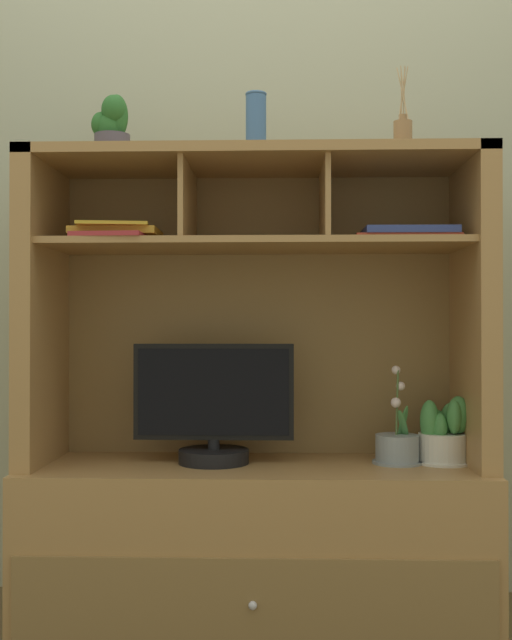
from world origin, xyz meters
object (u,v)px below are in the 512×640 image
at_px(magazine_stack_left, 116,234).
at_px(ceramic_vase, 256,125).
at_px(media_console, 256,481).
at_px(potted_orchid, 397,447).
at_px(tv_monitor, 214,411).
at_px(potted_fern, 445,434).
at_px(potted_succulent, 112,128).
at_px(magazine_stack_centre, 405,236).
at_px(diffuser_bottle, 403,136).

bearing_deg(magazine_stack_left, ceramic_vase, 7.26).
bearing_deg(media_console, potted_orchid, -0.41).
distance_m(tv_monitor, potted_orchid, 0.57).
bearing_deg(potted_fern, magazine_stack_left, -176.22).
bearing_deg(magazine_stack_left, media_console, 8.18).
xyz_separation_m(media_console, potted_succulent, (-0.45, 0.01, 1.10)).
xyz_separation_m(tv_monitor, magazine_stack_centre, (0.58, 0.00, 0.53)).
height_order(magazine_stack_centre, diffuser_bottle, diffuser_bottle).
height_order(diffuser_bottle, ceramic_vase, diffuser_bottle).
bearing_deg(diffuser_bottle, potted_succulent, 178.49).
bearing_deg(potted_orchid, diffuser_bottle, -30.57).
height_order(media_console, magazine_stack_centre, media_console).
bearing_deg(tv_monitor, ceramic_vase, 4.84).
bearing_deg(potted_orchid, tv_monitor, -178.49).
height_order(potted_fern, magazine_stack_centre, magazine_stack_centre).
bearing_deg(ceramic_vase, media_console, 90.00).
relative_size(tv_monitor, potted_orchid, 1.64).
xyz_separation_m(potted_orchid, magazine_stack_left, (-0.86, -0.06, 0.65)).
bearing_deg(potted_succulent, diffuser_bottle, -1.51).
bearing_deg(potted_succulent, media_console, -1.32).
bearing_deg(magazine_stack_centre, potted_fern, 9.69).
distance_m(tv_monitor, ceramic_vase, 0.89).
xyz_separation_m(media_console, diffuser_bottle, (0.45, -0.01, 1.06)).
bearing_deg(magazine_stack_left, potted_orchid, 3.86).
relative_size(potted_orchid, potted_succulent, 1.49).
relative_size(magazine_stack_centre, ceramic_vase, 1.56).
bearing_deg(diffuser_bottle, potted_fern, 8.27).
xyz_separation_m(media_console, ceramic_vase, (0.00, -0.01, 1.10)).
distance_m(potted_orchid, diffuser_bottle, 0.95).
bearing_deg(potted_succulent, magazine_stack_left, -67.79).
distance_m(potted_fern, potted_succulent, 1.40).
distance_m(potted_orchid, magazine_stack_centre, 0.65).
distance_m(potted_orchid, ceramic_vase, 1.08).
bearing_deg(ceramic_vase, magazine_stack_left, -172.74).
height_order(tv_monitor, potted_orchid, tv_monitor).
relative_size(magazine_stack_left, diffuser_bottle, 1.04).
distance_m(potted_succulent, ceramic_vase, 0.45).
bearing_deg(potted_orchid, ceramic_vase, -179.49).
height_order(media_console, magazine_stack_left, media_console).
xyz_separation_m(magazine_stack_left, potted_succulent, (-0.03, 0.07, 0.34)).
height_order(potted_orchid, diffuser_bottle, diffuser_bottle).
bearing_deg(magazine_stack_left, magazine_stack_centre, 2.94).
xyz_separation_m(tv_monitor, diffuser_bottle, (0.58, 0.00, 0.84)).
relative_size(media_console, potted_orchid, 4.77).
bearing_deg(tv_monitor, magazine_stack_centre, 0.21).
height_order(diffuser_bottle, potted_succulent, diffuser_bottle).
xyz_separation_m(magazine_stack_left, magazine_stack_centre, (0.88, 0.05, -0.01)).
xyz_separation_m(potted_fern, diffuser_bottle, (-0.13, -0.02, 0.91)).
height_order(magazine_stack_centre, ceramic_vase, ceramic_vase).
xyz_separation_m(magazine_stack_centre, potted_succulent, (-0.91, 0.03, 0.35)).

